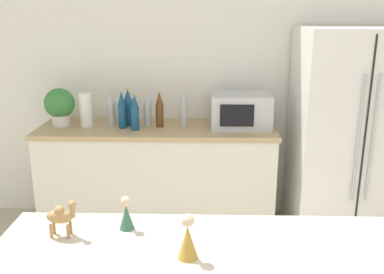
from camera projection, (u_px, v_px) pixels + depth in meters
name	position (u px, v px, depth m)	size (l,w,h in m)	color
wall_back	(223.00, 76.00, 3.72)	(8.00, 0.06, 2.55)	white
back_counter	(158.00, 178.00, 3.65)	(1.95, 0.63, 0.90)	silver
refrigerator	(348.00, 136.00, 3.43)	(0.84, 0.74, 1.70)	silver
potted_plant	(60.00, 105.00, 3.53)	(0.25, 0.25, 0.31)	silver
paper_towel_roll	(86.00, 110.00, 3.52)	(0.10, 0.10, 0.27)	white
microwave	(241.00, 110.00, 3.48)	(0.48, 0.37, 0.28)	#B2B5BA
back_bottle_0	(128.00, 108.00, 3.53)	(0.08, 0.08, 0.32)	navy
back_bottle_1	(160.00, 109.00, 3.49)	(0.06, 0.06, 0.31)	brown
back_bottle_2	(183.00, 107.00, 3.52)	(0.06, 0.06, 0.32)	#B2B7BC
back_bottle_3	(122.00, 110.00, 3.45)	(0.07, 0.07, 0.31)	navy
back_bottle_4	(111.00, 109.00, 3.57)	(0.07, 0.07, 0.28)	#B2B7BC
back_bottle_5	(148.00, 110.00, 3.55)	(0.07, 0.07, 0.28)	#B2B7BC
back_bottle_6	(135.00, 112.00, 3.40)	(0.07, 0.07, 0.30)	navy
camel_figurine	(61.00, 216.00, 1.60)	(0.12, 0.05, 0.15)	#A87F4C
wise_man_figurine_blue	(188.00, 239.00, 1.46)	(0.07, 0.07, 0.17)	#B28933
wise_man_figurine_crimson	(126.00, 215.00, 1.66)	(0.06, 0.06, 0.14)	#33664C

